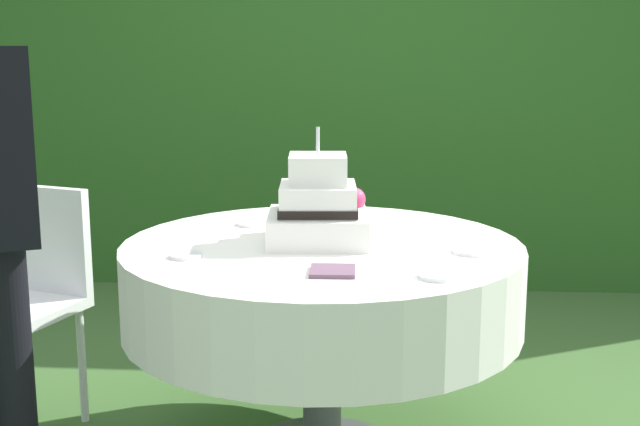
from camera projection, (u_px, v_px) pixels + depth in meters
name	position (u px, v px, depth m)	size (l,w,h in m)	color
foliage_hedge	(350.00, 64.00, 5.02)	(6.07, 0.69, 2.58)	#28561E
cake_table	(322.00, 285.00, 2.78)	(1.32, 1.32, 0.76)	#4C4C51
wedding_cake	(319.00, 209.00, 2.75)	(0.35, 0.35, 0.38)	white
serving_plate_near	(186.00, 255.00, 2.57)	(0.10, 0.10, 0.01)	white
serving_plate_far	(439.00, 276.00, 2.35)	(0.12, 0.12, 0.01)	white
serving_plate_left	(472.00, 251.00, 2.63)	(0.12, 0.12, 0.01)	white
serving_plate_right	(252.00, 224.00, 3.03)	(0.11, 0.11, 0.01)	white
napkin_stack	(333.00, 271.00, 2.39)	(0.13, 0.13, 0.01)	#6B4C60
garden_chair	(28.00, 285.00, 3.07)	(0.51, 0.51, 0.89)	white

